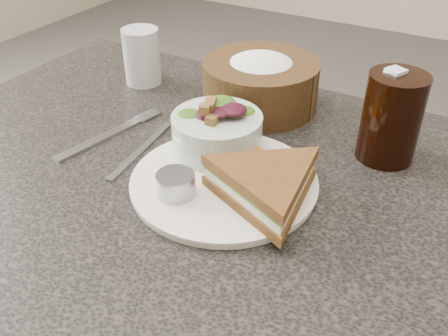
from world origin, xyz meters
name	(u,v)px	position (x,y,z in m)	size (l,w,h in m)	color
dining_table	(207,334)	(0.00, 0.00, 0.38)	(1.00, 0.70, 0.75)	black
dinner_plate	(224,182)	(0.05, -0.02, 0.76)	(0.26, 0.26, 0.01)	silver
sandwich	(267,186)	(0.12, -0.03, 0.79)	(0.18, 0.18, 0.05)	brown
salad_bowl	(217,127)	(0.00, 0.05, 0.80)	(0.13, 0.13, 0.08)	#B4C3BA
dressing_ramekin	(176,184)	(0.01, -0.08, 0.78)	(0.05, 0.05, 0.03)	#989DA4
orange_wedge	(254,153)	(0.06, 0.04, 0.78)	(0.07, 0.07, 0.03)	orange
fork	(105,136)	(-0.19, 0.00, 0.75)	(0.02, 0.18, 0.00)	#9FA3A7
knife	(142,150)	(-0.11, 0.00, 0.75)	(0.01, 0.18, 0.00)	#9FA5AE
bread_basket	(261,76)	(-0.02, 0.23, 0.81)	(0.20, 0.20, 0.11)	#55381C
cola_glass	(392,114)	(0.22, 0.17, 0.82)	(0.09, 0.09, 0.15)	black
water_glass	(142,56)	(-0.26, 0.21, 0.80)	(0.07, 0.07, 0.11)	#B9BEC4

